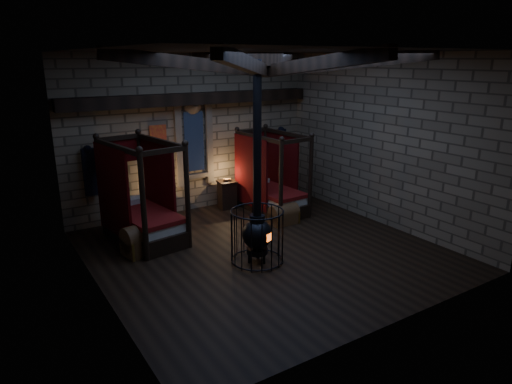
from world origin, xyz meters
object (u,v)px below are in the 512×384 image
bed_right (271,192)px  trunk_left (145,239)px  trunk_right (284,215)px  stove (257,232)px  bed_left (142,215)px

bed_right → trunk_left: bed_right is taller
trunk_right → stove: size_ratio=0.18×
trunk_left → trunk_right: bearing=-12.4°
trunk_right → bed_left: bearing=164.0°
bed_left → bed_right: bed_left is taller
trunk_left → trunk_right: (3.59, -0.17, -0.07)m
bed_right → stove: size_ratio=0.53×
stove → bed_left: bearing=100.4°
bed_left → trunk_right: size_ratio=3.29×
bed_right → trunk_left: size_ratio=2.16×
trunk_left → stove: (1.80, -1.71, 0.36)m
bed_left → trunk_left: (-0.24, -0.78, -0.27)m
bed_left → trunk_left: bed_left is taller
bed_left → trunk_right: bed_left is taller
bed_left → stove: stove is taller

